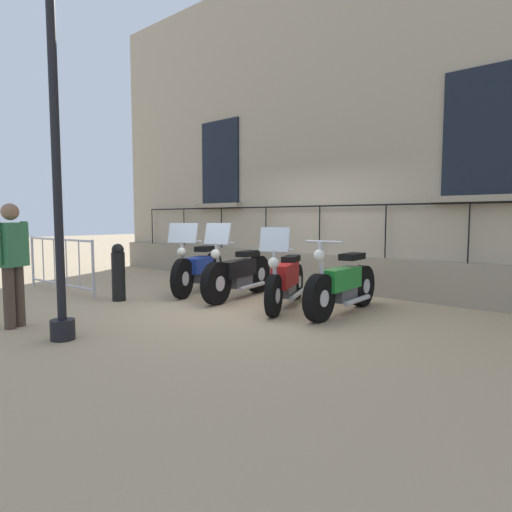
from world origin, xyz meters
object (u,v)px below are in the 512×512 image
motorcycle_blue (199,269)px  crowd_barrier (60,263)px  motorcycle_black (238,274)px  bollard (118,272)px  motorcycle_green (342,286)px  lamppost (52,47)px  motorcycle_red (286,281)px  pedestrian_standing (12,258)px

motorcycle_blue → crowd_barrier: 2.71m
motorcycle_black → motorcycle_blue: bearing=-87.1°
bollard → motorcycle_blue: bearing=165.2°
motorcycle_black → bollard: motorcycle_black is taller
motorcycle_green → bollard: motorcycle_green is taller
lamppost → bollard: lamppost is taller
motorcycle_blue → crowd_barrier: bearing=-50.7°
motorcycle_red → pedestrian_standing: bearing=-29.2°
motorcycle_black → pedestrian_standing: (3.48, -0.76, 0.48)m
crowd_barrier → bollard: crowd_barrier is taller
pedestrian_standing → lamppost: bearing=97.5°
motorcycle_green → bollard: 3.82m
lamppost → bollard: (-1.79, -1.69, -2.84)m
motorcycle_red → motorcycle_green: (-0.19, 0.92, -0.02)m
crowd_barrier → motorcycle_red: bearing=111.6°
motorcycle_blue → motorcycle_green: size_ratio=0.98×
pedestrian_standing → bollard: bearing=-161.7°
motorcycle_black → bollard: size_ratio=2.13×
lamppost → crowd_barrier: lamppost is taller
motorcycle_black → bollard: (1.55, -1.40, 0.06)m
pedestrian_standing → motorcycle_red: bearing=150.8°
motorcycle_blue → pedestrian_standing: size_ratio=1.24×
motorcycle_green → crowd_barrier: size_ratio=0.88×
motorcycle_green → crowd_barrier: 5.47m
motorcycle_black → lamppost: size_ratio=0.46×
motorcycle_black → lamppost: bearing=5.0°
motorcycle_black → crowd_barrier: (1.76, -3.10, 0.13)m
motorcycle_black → crowd_barrier: motorcycle_black is taller
bollard → crowd_barrier: bearing=-82.7°
motorcycle_blue → lamppost: size_ratio=0.43×
motorcycle_black → motorcycle_red: 1.14m
motorcycle_red → crowd_barrier: motorcycle_red is taller
lamppost → pedestrian_standing: lamppost is taller
motorcycle_red → motorcycle_green: 0.94m
motorcycle_blue → crowd_barrier: motorcycle_blue is taller
motorcycle_black → pedestrian_standing: 3.59m
motorcycle_blue → motorcycle_red: (0.04, 2.14, -0.02)m
lamppost → motorcycle_red: bearing=165.4°
motorcycle_blue → bollard: 1.55m
lamppost → crowd_barrier: bearing=-114.9°
bollard → pedestrian_standing: 2.07m
lamppost → pedestrian_standing: 2.65m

